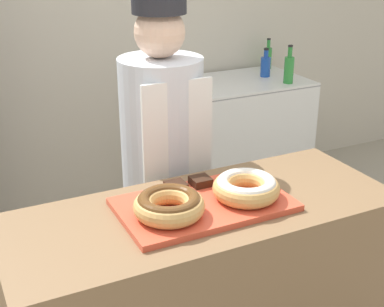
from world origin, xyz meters
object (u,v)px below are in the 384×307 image
brownie_back_right (201,181)px  bottle_blue (265,66)px  brownie_back_left (176,186)px  bottle_green (268,57)px  donut_chocolate_glaze (169,204)px  chest_freezer (235,138)px  serving_tray (204,204)px  donut_light_glaze (246,187)px  baker_person (163,172)px  bottle_green_b (289,69)px

brownie_back_right → bottle_blue: bottle_blue is taller
brownie_back_left → bottle_green: size_ratio=0.31×
donut_chocolate_glaze → bottle_green: (1.76, 2.02, -0.04)m
brownie_back_right → chest_freezer: size_ratio=0.07×
serving_tray → bottle_green: 2.55m
donut_light_glaze → bottle_green: size_ratio=1.05×
brownie_back_right → chest_freezer: (1.13, 1.62, -0.56)m
donut_light_glaze → brownie_back_right: bearing=121.4°
donut_light_glaze → bottle_blue: bottle_blue is taller
brownie_back_right → baker_person: 0.43m
bottle_green → brownie_back_left: bearing=-131.9°
brownie_back_left → serving_tray: bearing=-68.0°
serving_tray → chest_freezer: 2.18m
brownie_back_left → brownie_back_right: (0.11, 0.00, 0.00)m
donut_chocolate_glaze → brownie_back_right: bearing=39.0°
donut_chocolate_glaze → bottle_blue: (1.60, 1.81, -0.05)m
brownie_back_left → bottle_green_b: 2.08m
brownie_back_right → bottle_green: bottle_green is taller
baker_person → serving_tray: bearing=-97.3°
donut_chocolate_glaze → chest_freezer: (1.34, 1.79, -0.59)m
brownie_back_left → brownie_back_right: 0.11m
brownie_back_right → bottle_green: size_ratio=0.31×
donut_chocolate_glaze → bottle_green: size_ratio=1.05×
donut_light_glaze → bottle_green: bearing=54.4°
serving_tray → bottle_blue: bottle_blue is taller
chest_freezer → bottle_green: 0.73m
donut_light_glaze → baker_person: (-0.09, 0.58, -0.16)m
baker_person → bottle_green: bearing=43.0°
serving_tray → chest_freezer: serving_tray is taller
donut_chocolate_glaze → serving_tray: bearing=13.9°
brownie_back_left → brownie_back_right: same height
donut_light_glaze → brownie_back_right: donut_light_glaze is taller
donut_light_glaze → brownie_back_left: (-0.21, 0.17, -0.03)m
serving_tray → bottle_blue: (1.44, 1.77, 0.00)m
serving_tray → donut_chocolate_glaze: (-0.16, -0.04, 0.06)m
brownie_back_right → bottle_blue: bearing=49.7°
bottle_green → bottle_green_b: (-0.12, -0.44, 0.01)m
brownie_back_left → bottle_green_b: size_ratio=0.27×
brownie_back_left → baker_person: bearing=73.4°
donut_light_glaze → chest_freezer: size_ratio=0.24×
donut_chocolate_glaze → baker_person: 0.65m
brownie_back_left → bottle_blue: (1.50, 1.64, -0.03)m
serving_tray → chest_freezer: (1.18, 1.75, -0.53)m
chest_freezer → donut_light_glaze: bearing=-119.8°
bottle_blue → donut_light_glaze: bearing=-125.4°
baker_person → bottle_green_b: baker_person is taller
bottle_green → brownie_back_right: bearing=-130.0°
brownie_back_left → chest_freezer: (1.23, 1.62, -0.56)m
bottle_blue → bottle_green_b: 0.24m
donut_light_glaze → bottle_blue: bearing=54.6°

